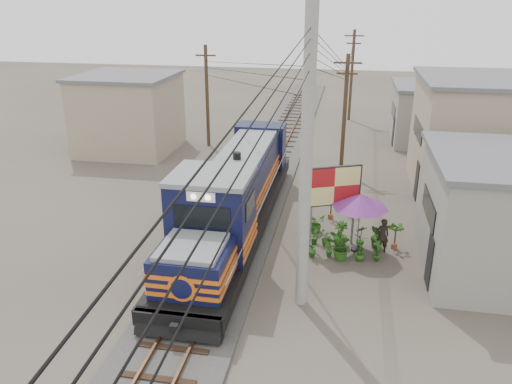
% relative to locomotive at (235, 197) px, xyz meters
% --- Properties ---
extents(ground, '(120.00, 120.00, 0.00)m').
position_rel_locomotive_xyz_m(ground, '(0.00, -4.50, -1.73)').
color(ground, '#473F35').
rests_on(ground, ground).
extents(ballast, '(3.60, 70.00, 0.16)m').
position_rel_locomotive_xyz_m(ballast, '(0.00, 5.50, -1.65)').
color(ballast, '#595651').
rests_on(ballast, ground).
extents(track, '(1.15, 70.00, 0.12)m').
position_rel_locomotive_xyz_m(track, '(0.00, 5.50, -1.47)').
color(track, '#51331E').
rests_on(track, ground).
extents(locomotive, '(2.94, 16.02, 3.97)m').
position_rel_locomotive_xyz_m(locomotive, '(0.00, 0.00, 0.00)').
color(locomotive, black).
rests_on(locomotive, ground).
extents(utility_pole_main, '(0.40, 0.40, 10.00)m').
position_rel_locomotive_xyz_m(utility_pole_main, '(3.50, -5.00, 3.27)').
color(utility_pole_main, '#9E9B93').
rests_on(utility_pole_main, ground).
extents(wooden_pole_mid, '(1.60, 0.24, 7.00)m').
position_rel_locomotive_xyz_m(wooden_pole_mid, '(4.50, 9.50, 1.95)').
color(wooden_pole_mid, '#4C3826').
rests_on(wooden_pole_mid, ground).
extents(wooden_pole_far, '(1.60, 0.24, 7.50)m').
position_rel_locomotive_xyz_m(wooden_pole_far, '(4.80, 23.50, 2.20)').
color(wooden_pole_far, '#4C3826').
rests_on(wooden_pole_far, ground).
extents(wooden_pole_left, '(1.60, 0.24, 7.00)m').
position_rel_locomotive_xyz_m(wooden_pole_left, '(-5.00, 13.50, 1.95)').
color(wooden_pole_left, '#4C3826').
rests_on(wooden_pole_left, ground).
extents(power_lines, '(9.65, 19.00, 3.30)m').
position_rel_locomotive_xyz_m(power_lines, '(-0.14, 4.00, 5.83)').
color(power_lines, black).
rests_on(power_lines, ground).
extents(shophouse_mid, '(8.40, 7.35, 6.20)m').
position_rel_locomotive_xyz_m(shophouse_mid, '(12.50, 7.50, 1.38)').
color(shophouse_mid, gray).
rests_on(shophouse_mid, ground).
extents(shophouse_back, '(6.30, 6.30, 4.20)m').
position_rel_locomotive_xyz_m(shophouse_back, '(11.00, 17.50, 0.38)').
color(shophouse_back, gray).
rests_on(shophouse_back, ground).
extents(shophouse_left, '(6.30, 6.30, 5.20)m').
position_rel_locomotive_xyz_m(shophouse_left, '(-10.00, 11.50, 0.88)').
color(shophouse_left, gray).
rests_on(shophouse_left, ground).
extents(billboard, '(2.19, 1.03, 3.60)m').
position_rel_locomotive_xyz_m(billboard, '(4.33, -0.52, 0.92)').
color(billboard, '#99999E').
rests_on(billboard, ground).
extents(market_umbrella, '(2.69, 2.69, 2.57)m').
position_rel_locomotive_xyz_m(market_umbrella, '(5.43, -0.77, 0.53)').
color(market_umbrella, black).
rests_on(market_umbrella, ground).
extents(vendor, '(0.63, 0.49, 1.53)m').
position_rel_locomotive_xyz_m(vendor, '(6.44, -0.70, -0.97)').
color(vendor, black).
rests_on(vendor, ground).
extents(plant_nursery, '(3.46, 3.38, 1.09)m').
position_rel_locomotive_xyz_m(plant_nursery, '(4.74, -0.82, -1.24)').
color(plant_nursery, '#2A5D1A').
rests_on(plant_nursery, ground).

